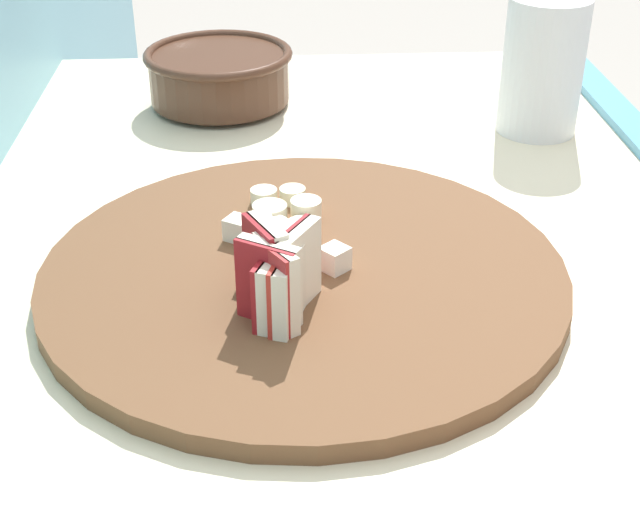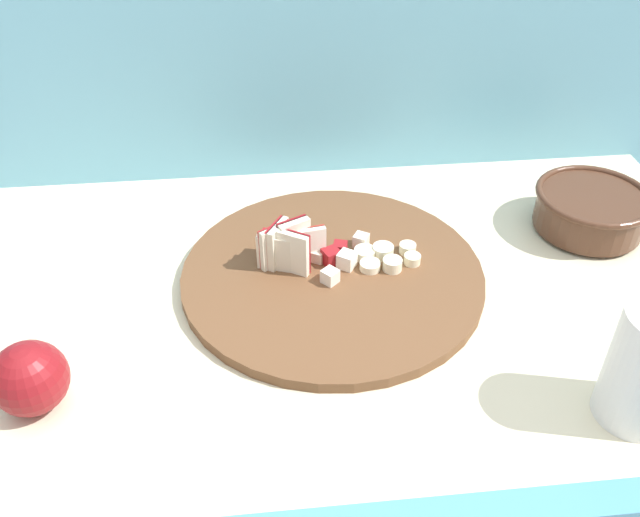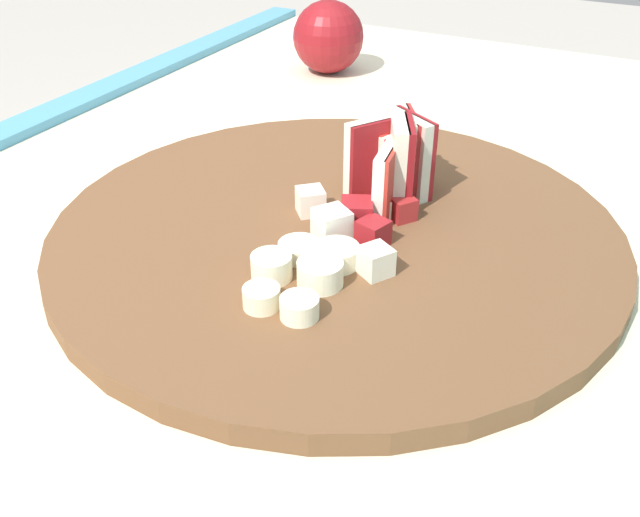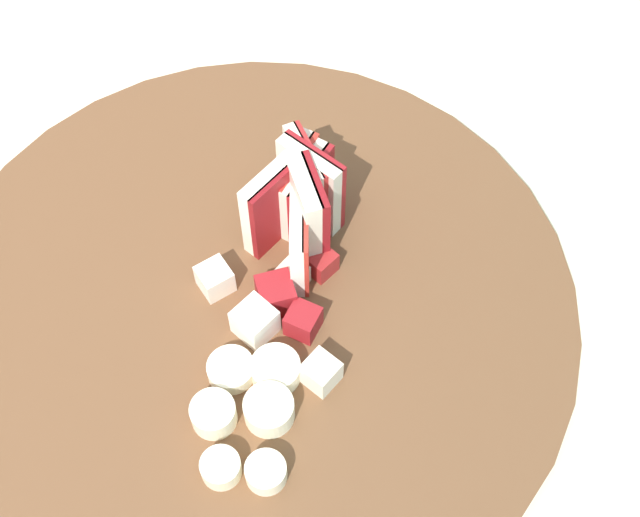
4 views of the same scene
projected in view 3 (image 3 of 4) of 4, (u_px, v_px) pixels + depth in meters
The scene contains 5 objects.
cutting_board at pixel (333, 236), 0.50m from camera, with size 0.40×0.40×0.02m, color brown.
apple_wedge_fan at pixel (397, 161), 0.52m from camera, with size 0.09×0.06×0.06m.
apple_dice_pile at pixel (355, 222), 0.48m from camera, with size 0.10×0.10×0.02m.
banana_slice_rows at pixel (303, 271), 0.43m from camera, with size 0.09×0.06×0.02m.
whole_apple at pixel (328, 37), 0.81m from camera, with size 0.08×0.08×0.08m, color maroon.
Camera 3 is at (0.39, 0.23, 1.14)m, focal length 39.94 mm.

